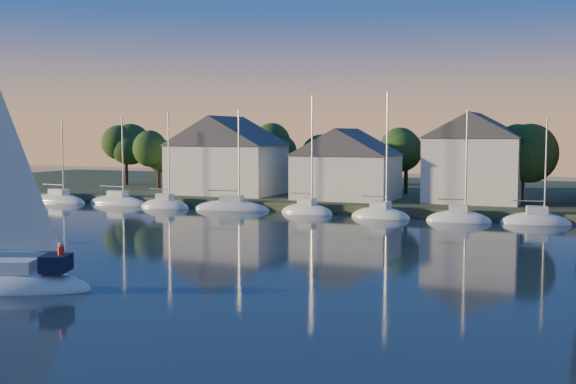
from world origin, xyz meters
The scene contains 9 objects.
ground centered at (0.00, 0.00, 0.00)m, with size 260.00×260.00×0.00m, color black.
shoreline_land centered at (0.00, 75.00, 0.00)m, with size 160.00×50.00×2.00m, color #2B3720.
wooden_dock centered at (0.00, 52.00, 0.00)m, with size 120.00×3.00×1.00m, color brown.
clubhouse_west centered at (-22.00, 58.00, 5.93)m, with size 13.65×9.45×9.64m.
clubhouse_centre centered at (-6.00, 57.00, 5.13)m, with size 11.55×8.40×8.08m.
clubhouse_east centered at (8.00, 59.00, 6.00)m, with size 10.50×8.40×9.80m.
tree_line centered at (2.00, 63.00, 7.18)m, with size 93.40×5.40×8.90m.
moored_fleet centered at (-4.00, 49.00, 0.10)m, with size 79.50×2.40×12.05m.
hero_sailboat centered at (-8.51, 8.29, 0.57)m, with size 9.09×5.79×13.62m.
Camera 1 is at (20.34, -21.30, 8.48)m, focal length 45.00 mm.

